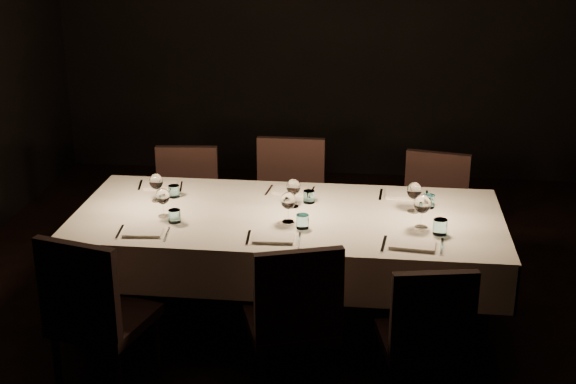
# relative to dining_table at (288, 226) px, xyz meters

# --- Properties ---
(room) EXTENTS (5.01, 6.01, 3.01)m
(room) POSITION_rel_dining_table_xyz_m (0.00, 0.00, 0.81)
(room) COLOR black
(room) RESTS_ON ground
(dining_table) EXTENTS (2.52, 1.12, 0.76)m
(dining_table) POSITION_rel_dining_table_xyz_m (0.00, 0.00, 0.00)
(dining_table) COLOR black
(dining_table) RESTS_ON ground
(chair_near_left) EXTENTS (0.56, 0.56, 0.95)m
(chair_near_left) POSITION_rel_dining_table_xyz_m (-0.91, -0.85, -0.16)
(chair_near_left) COLOR black
(chair_near_left) RESTS_ON ground
(place_setting_near_left) EXTENTS (0.32, 0.40, 0.17)m
(place_setting_near_left) POSITION_rel_dining_table_xyz_m (-0.71, -0.22, 0.14)
(place_setting_near_left) COLOR beige
(place_setting_near_left) RESTS_ON dining_table
(chair_near_center) EXTENTS (0.56, 0.56, 0.93)m
(chair_near_center) POSITION_rel_dining_table_xyz_m (0.12, -0.77, -0.17)
(chair_near_center) COLOR black
(chair_near_center) RESTS_ON ground
(place_setting_near_center) EXTENTS (0.33, 0.41, 0.18)m
(place_setting_near_center) POSITION_rel_dining_table_xyz_m (0.02, -0.22, 0.15)
(place_setting_near_center) COLOR beige
(place_setting_near_center) RESTS_ON dining_table
(chair_near_right) EXTENTS (0.49, 0.49, 0.87)m
(chair_near_right) POSITION_rel_dining_table_xyz_m (0.79, -0.81, -0.20)
(chair_near_right) COLOR black
(chair_near_right) RESTS_ON ground
(place_setting_near_right) EXTENTS (0.37, 0.42, 0.20)m
(place_setting_near_right) POSITION_rel_dining_table_xyz_m (0.78, -0.22, 0.15)
(place_setting_near_right) COLOR beige
(place_setting_near_right) RESTS_ON dining_table
(chair_far_left) EXTENTS (0.47, 0.47, 0.89)m
(chair_far_left) POSITION_rel_dining_table_xyz_m (-0.80, 0.73, -0.19)
(chair_far_left) COLOR black
(chair_far_left) RESTS_ON ground
(place_setting_far_left) EXTENTS (0.33, 0.40, 0.18)m
(place_setting_far_left) POSITION_rel_dining_table_xyz_m (-0.82, 0.22, 0.14)
(place_setting_far_left) COLOR beige
(place_setting_far_left) RESTS_ON dining_table
(chair_far_center) EXTENTS (0.47, 0.47, 0.97)m
(chair_far_center) POSITION_rel_dining_table_xyz_m (-0.08, 0.75, -0.15)
(chair_far_center) COLOR black
(chair_far_center) RESTS_ON ground
(place_setting_far_center) EXTENTS (0.32, 0.40, 0.18)m
(place_setting_far_center) POSITION_rel_dining_table_xyz_m (0.02, 0.22, 0.14)
(place_setting_far_center) COLOR beige
(place_setting_far_center) RESTS_ON dining_table
(chair_far_right) EXTENTS (0.51, 0.51, 0.90)m
(chair_far_right) POSITION_rel_dining_table_xyz_m (0.90, 0.76, -0.18)
(chair_far_right) COLOR black
(chair_far_right) RESTS_ON ground
(place_setting_far_right) EXTENTS (0.34, 0.41, 0.19)m
(place_setting_far_right) POSITION_rel_dining_table_xyz_m (0.74, 0.22, 0.15)
(place_setting_far_right) COLOR beige
(place_setting_far_right) RESTS_ON dining_table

